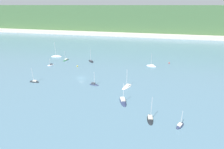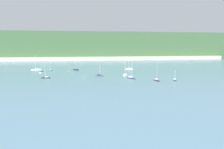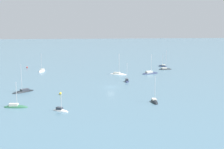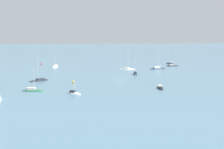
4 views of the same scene
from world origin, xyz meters
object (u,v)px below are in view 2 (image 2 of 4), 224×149
(sailboat_5, at_px, (156,81))
(sailboat_6, at_px, (36,70))
(sailboat_1, at_px, (46,78))
(sailboat_2, at_px, (76,70))
(sailboat_10, at_px, (51,71))
(mooring_buoy_1, at_px, (69,72))
(mooring_buoy_0, at_px, (140,68))
(sailboat_0, at_px, (42,73))
(sailboat_8, at_px, (131,78))
(sailboat_7, at_px, (129,69))
(sailboat_9, at_px, (175,80))
(sailboat_4, at_px, (99,76))
(sailboat_3, at_px, (125,75))

(sailboat_5, height_order, sailboat_6, sailboat_6)
(sailboat_1, bearing_deg, sailboat_2, -112.43)
(sailboat_10, distance_m, mooring_buoy_1, 17.83)
(sailboat_10, height_order, mooring_buoy_0, sailboat_10)
(sailboat_0, bearing_deg, sailboat_1, 44.97)
(sailboat_1, xyz_separation_m, sailboat_5, (60.21, -19.05, 0.02))
(sailboat_8, xyz_separation_m, mooring_buoy_0, (22.36, 57.91, 0.25))
(sailboat_7, bearing_deg, sailboat_2, 12.30)
(sailboat_9, distance_m, mooring_buoy_1, 75.51)
(sailboat_1, bearing_deg, sailboat_7, -145.73)
(sailboat_7, relative_size, sailboat_8, 1.01)
(sailboat_5, height_order, sailboat_10, sailboat_5)
(sailboat_2, height_order, sailboat_10, sailboat_2)
(sailboat_4, distance_m, sailboat_5, 36.50)
(sailboat_5, distance_m, sailboat_8, 15.11)
(sailboat_8, bearing_deg, sailboat_4, -147.90)
(sailboat_5, bearing_deg, sailboat_3, -159.09)
(sailboat_9, bearing_deg, sailboat_4, 89.11)
(sailboat_1, bearing_deg, sailboat_9, 164.08)
(sailboat_1, relative_size, mooring_buoy_0, 11.55)
(sailboat_0, xyz_separation_m, mooring_buoy_0, (77.67, 22.11, 0.25))
(sailboat_4, bearing_deg, sailboat_7, 59.52)
(sailboat_6, distance_m, sailboat_10, 13.67)
(sailboat_4, distance_m, sailboat_10, 48.76)
(sailboat_2, bearing_deg, sailboat_10, 54.74)
(sailboat_10, bearing_deg, sailboat_5, 54.36)
(sailboat_1, bearing_deg, sailboat_5, 162.78)
(sailboat_4, distance_m, sailboat_6, 62.08)
(sailboat_1, distance_m, sailboat_3, 48.58)
(sailboat_1, height_order, sailboat_2, sailboat_2)
(sailboat_0, distance_m, sailboat_9, 89.87)
(sailboat_5, xyz_separation_m, sailboat_6, (-73.65, 65.40, -0.02))
(sailboat_1, relative_size, sailboat_5, 0.88)
(sailboat_8, distance_m, mooring_buoy_1, 52.22)
(sailboat_4, xyz_separation_m, sailboat_7, (27.57, 36.16, -0.06))
(sailboat_2, distance_m, sailboat_5, 73.63)
(sailboat_1, relative_size, sailboat_9, 1.31)
(sailboat_1, xyz_separation_m, sailboat_2, (17.03, 40.59, 0.02))
(sailboat_6, bearing_deg, mooring_buoy_1, 130.74)
(sailboat_9, distance_m, mooring_buoy_0, 69.14)
(sailboat_4, height_order, sailboat_9, sailboat_4)
(sailboat_7, bearing_deg, sailboat_3, 85.68)
(sailboat_6, relative_size, sailboat_8, 1.31)
(sailboat_7, bearing_deg, sailboat_9, 113.43)
(sailboat_1, height_order, sailboat_3, sailboat_3)
(sailboat_8, distance_m, sailboat_9, 24.06)
(sailboat_4, xyz_separation_m, sailboat_5, (28.54, -22.75, -0.05))
(sailboat_3, xyz_separation_m, sailboat_5, (11.93, -24.37, 0.00))
(sailboat_8, distance_m, mooring_buoy_0, 62.07)
(sailboat_3, xyz_separation_m, sailboat_7, (10.96, 34.55, -0.01))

